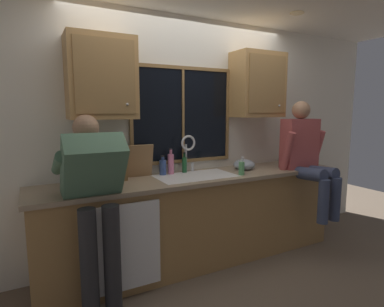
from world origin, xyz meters
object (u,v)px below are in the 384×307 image
soap_dispenser (242,168)px  bottle_amber_small (184,164)px  person_standing (94,192)px  person_sitting_on_counter (306,153)px  cutting_board (139,161)px  mixing_bowl (244,165)px  knife_block (120,170)px  bottle_tall_clear (171,163)px  bottle_green_glass (163,167)px

soap_dispenser → bottle_amber_small: (-0.46, 0.38, 0.02)m
person_standing → soap_dispenser: size_ratio=8.10×
person_sitting_on_counter → cutting_board: person_sitting_on_counter is taller
person_standing → cutting_board: size_ratio=4.68×
person_standing → mixing_bowl: (1.70, 0.36, 0.02)m
person_standing → person_sitting_on_counter: 2.31m
knife_block → soap_dispenser: bearing=-14.8°
person_standing → mixing_bowl: person_standing is taller
soap_dispenser → bottle_tall_clear: 0.73m
person_standing → cutting_board: 0.76m
soap_dispenser → bottle_green_glass: 0.81m
soap_dispenser → mixing_bowl: bearing=47.9°
cutting_board → soap_dispenser: 1.04m
mixing_bowl → soap_dispenser: soap_dispenser is taller
person_sitting_on_counter → mixing_bowl: (-0.61, 0.32, -0.13)m
cutting_board → bottle_green_glass: cutting_board is taller
person_standing → soap_dispenser: bearing=4.9°
person_sitting_on_counter → mixing_bowl: size_ratio=5.27×
mixing_bowl → bottle_green_glass: bottle_green_glass is taller
bottle_tall_clear → bottle_amber_small: 0.16m
person_sitting_on_counter → knife_block: size_ratio=3.92×
soap_dispenser → bottle_amber_small: size_ratio=0.88×
person_sitting_on_counter → mixing_bowl: 0.70m
bottle_tall_clear → bottle_amber_small: bottle_tall_clear is taller
knife_block → soap_dispenser: (1.17, -0.31, -0.04)m
person_standing → soap_dispenser: 1.50m
cutting_board → soap_dispenser: size_ratio=1.73×
mixing_bowl → bottle_green_glass: 0.93m
soap_dispenser → cutting_board: bearing=157.7°
soap_dispenser → bottle_green_glass: bearing=152.2°
person_standing → knife_block: 0.55m
person_sitting_on_counter → mixing_bowl: bearing=152.3°
bottle_amber_small → soap_dispenser: bearing=-39.4°
person_standing → bottle_amber_small: bearing=26.4°
mixing_bowl → soap_dispenser: size_ratio=1.25×
person_sitting_on_counter → mixing_bowl: person_sitting_on_counter is taller
soap_dispenser → bottle_tall_clear: bearing=148.9°
person_sitting_on_counter → bottle_tall_clear: 1.51m
bottle_tall_clear → bottle_amber_small: (0.16, 0.00, -0.02)m
person_standing → bottle_amber_small: 1.15m
person_sitting_on_counter → soap_dispenser: 0.83m
person_sitting_on_counter → cutting_board: bearing=164.7°
cutting_board → person_sitting_on_counter: bearing=-15.3°
cutting_board → bottle_amber_small: (0.49, -0.01, -0.07)m
soap_dispenser → bottle_green_glass: bottle_green_glass is taller
mixing_bowl → bottle_tall_clear: 0.84m
person_standing → person_sitting_on_counter: size_ratio=1.23×
person_standing → bottle_tall_clear: (0.87, 0.50, 0.08)m
cutting_board → mixing_bowl: bearing=-8.1°
person_sitting_on_counter → bottle_green_glass: (-1.53, 0.47, -0.10)m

